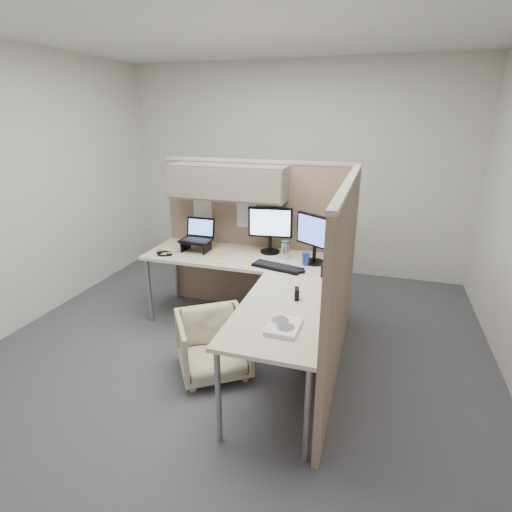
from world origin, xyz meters
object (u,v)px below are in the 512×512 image
(office_chair, at_px, (213,342))
(keyboard, at_px, (277,267))
(desk, at_px, (255,278))
(monitor_left, at_px, (270,226))

(office_chair, xyz_separation_m, keyboard, (0.37, 0.68, 0.46))
(keyboard, bearing_deg, desk, -117.38)
(desk, height_order, keyboard, keyboard)
(office_chair, bearing_deg, keyboard, 27.14)
(desk, bearing_deg, monitor_left, 92.02)
(desk, xyz_separation_m, monitor_left, (-0.02, 0.59, 0.32))
(office_chair, relative_size, keyboard, 1.21)
(monitor_left, height_order, keyboard, monitor_left)
(desk, height_order, monitor_left, monitor_left)
(keyboard, bearing_deg, monitor_left, 127.91)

